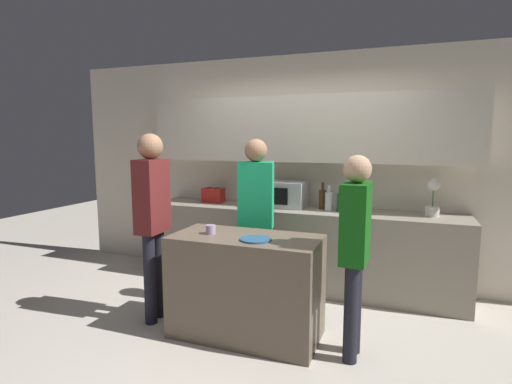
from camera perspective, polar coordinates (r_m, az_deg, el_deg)
ground_plane at (r=3.63m, az=0.01°, el=-20.61°), size 14.00×14.00×0.00m
back_wall at (r=4.79m, az=7.08°, el=5.42°), size 6.40×0.40×2.70m
back_counter at (r=4.70m, az=6.07°, el=-7.93°), size 3.60×0.62×0.92m
kitchen_island at (r=3.56m, az=-1.46°, el=-13.28°), size 1.28×0.63×0.89m
microwave at (r=4.69m, az=3.93°, el=-0.29°), size 0.52×0.39×0.30m
toaster at (r=5.04m, az=-6.11°, el=-0.45°), size 0.26×0.16×0.18m
potted_plant at (r=4.50m, az=23.97°, el=-0.66°), size 0.14×0.14×0.40m
bottle_0 at (r=4.60m, az=9.48°, el=-0.97°), size 0.08×0.08×0.30m
bottle_1 at (r=4.50m, az=10.37°, el=-1.27°), size 0.09×0.09×0.29m
bottle_2 at (r=4.47m, az=11.83°, el=-1.41°), size 0.06×0.06×0.28m
plate_on_island at (r=3.29m, az=-0.12°, el=-6.78°), size 0.26×0.26×0.01m
cup_0 at (r=3.52m, az=-6.50°, el=-5.33°), size 0.09×0.09×0.08m
person_left at (r=3.97m, az=-0.01°, el=-2.38°), size 0.37×0.26×1.72m
person_center at (r=3.81m, az=-14.59°, el=-2.54°), size 0.23×0.35×1.76m
person_right at (r=3.16m, az=13.97°, el=-6.75°), size 0.21×0.35×1.60m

